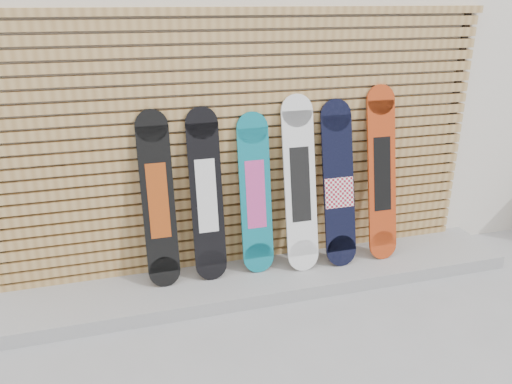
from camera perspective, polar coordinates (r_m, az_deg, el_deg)
ground at (r=3.97m, az=4.91°, el=-15.21°), size 80.00×80.00×0.00m
building at (r=6.70m, az=-1.30°, el=16.57°), size 12.00×5.00×3.60m
concrete_step at (r=4.43m, az=-0.02°, el=-9.91°), size 4.60×0.70×0.12m
slat_wall at (r=4.23m, az=-1.11°, el=5.54°), size 4.26×0.08×2.29m
snowboard_0 at (r=4.07m, az=-11.12°, el=-0.99°), size 0.26×0.28×1.44m
snowboard_1 at (r=4.12m, az=-5.68°, el=-0.44°), size 0.27×0.28×1.44m
snowboard_2 at (r=4.22m, az=-0.07°, el=-0.27°), size 0.27×0.27×1.37m
snowboard_3 at (r=4.28m, az=5.05°, el=0.85°), size 0.28×0.35×1.50m
snowboard_4 at (r=4.41m, az=9.42°, el=0.75°), size 0.28×0.37×1.44m
snowboard_5 at (r=4.59m, az=14.18°, el=2.01°), size 0.27×0.35×1.54m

